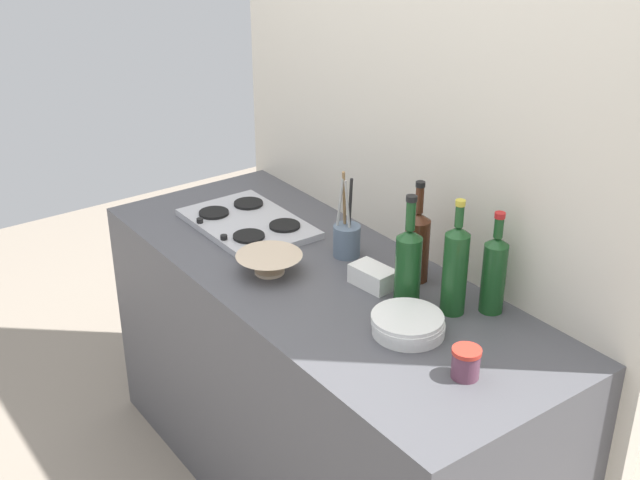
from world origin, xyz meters
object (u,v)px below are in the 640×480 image
object	(u,v)px
utensil_crock	(347,238)
condiment_jar_front	(466,363)
stovetop_hob	(249,223)
butter_dish	(373,277)
plate_stack	(408,325)
mixing_bowl	(269,263)
wine_bottle_rightmost	(408,263)
wine_bottle_leftmost	(417,244)
wine_bottle_mid_left	(494,272)
wine_bottle_mid_right	(455,268)

from	to	relation	value
utensil_crock	condiment_jar_front	size ratio (longest dim) A/B	3.62
stovetop_hob	butter_dish	distance (m)	0.61
plate_stack	mixing_bowl	distance (m)	0.55
wine_bottle_rightmost	mixing_bowl	size ratio (longest dim) A/B	1.60
plate_stack	wine_bottle_leftmost	bearing A→B (deg)	134.33
stovetop_hob	condiment_jar_front	distance (m)	1.12
wine_bottle_leftmost	plate_stack	bearing A→B (deg)	-45.67
wine_bottle_leftmost	utensil_crock	bearing A→B (deg)	-164.27
utensil_crock	stovetop_hob	bearing A→B (deg)	-159.65
mixing_bowl	butter_dish	world-z (taller)	same
wine_bottle_mid_left	utensil_crock	distance (m)	0.55
butter_dish	wine_bottle_mid_right	bearing A→B (deg)	18.91
wine_bottle_mid_right	wine_bottle_rightmost	bearing A→B (deg)	-149.75
stovetop_hob	plate_stack	xyz separation A→B (m)	(0.88, -0.01, 0.01)
mixing_bowl	utensil_crock	distance (m)	0.28
wine_bottle_mid_left	utensil_crock	size ratio (longest dim) A/B	1.04
wine_bottle_mid_right	condiment_jar_front	size ratio (longest dim) A/B	4.23
mixing_bowl	wine_bottle_rightmost	bearing A→B (deg)	30.12
wine_bottle_rightmost	wine_bottle_mid_left	bearing A→B (deg)	42.42
stovetop_hob	butter_dish	xyz separation A→B (m)	(0.61, 0.08, 0.02)
wine_bottle_leftmost	utensil_crock	xyz separation A→B (m)	(-0.26, -0.07, -0.06)
wine_bottle_leftmost	utensil_crock	distance (m)	0.28
butter_dish	utensil_crock	distance (m)	0.23
wine_bottle_mid_left	utensil_crock	bearing A→B (deg)	-166.94
wine_bottle_mid_left	butter_dish	bearing A→B (deg)	-149.99
plate_stack	wine_bottle_mid_left	bearing A→B (deg)	80.24
butter_dish	plate_stack	bearing A→B (deg)	-19.33
stovetop_hob	condiment_jar_front	xyz separation A→B (m)	(1.12, -0.03, 0.03)
butter_dish	utensil_crock	size ratio (longest dim) A/B	0.46
stovetop_hob	condiment_jar_front	size ratio (longest dim) A/B	5.81
stovetop_hob	wine_bottle_leftmost	world-z (taller)	wine_bottle_leftmost
wine_bottle_leftmost	wine_bottle_mid_left	world-z (taller)	wine_bottle_leftmost
butter_dish	utensil_crock	xyz separation A→B (m)	(-0.21, 0.06, 0.03)
utensil_crock	wine_bottle_mid_right	bearing A→B (deg)	3.32
wine_bottle_leftmost	mixing_bowl	distance (m)	0.48
plate_stack	wine_bottle_mid_left	distance (m)	0.30
wine_bottle_rightmost	mixing_bowl	bearing A→B (deg)	-149.88
condiment_jar_front	wine_bottle_mid_left	bearing A→B (deg)	122.97
wine_bottle_mid_right	mixing_bowl	size ratio (longest dim) A/B	1.65
plate_stack	butter_dish	world-z (taller)	butter_dish
plate_stack	wine_bottle_leftmost	size ratio (longest dim) A/B	0.63
utensil_crock	wine_bottle_leftmost	bearing A→B (deg)	15.73
condiment_jar_front	butter_dish	bearing A→B (deg)	167.40
plate_stack	condiment_jar_front	world-z (taller)	condiment_jar_front
wine_bottle_rightmost	butter_dish	size ratio (longest dim) A/B	2.47
wine_bottle_mid_right	wine_bottle_rightmost	size ratio (longest dim) A/B	1.03
wine_bottle_leftmost	condiment_jar_front	size ratio (longest dim) A/B	3.94
wine_bottle_mid_left	wine_bottle_rightmost	size ratio (longest dim) A/B	0.91
stovetop_hob	butter_dish	world-z (taller)	butter_dish
plate_stack	condiment_jar_front	distance (m)	0.25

